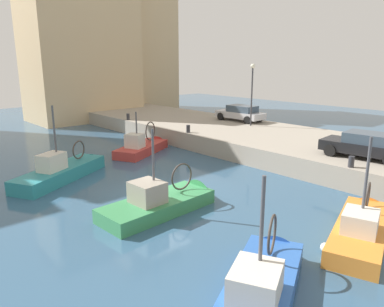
{
  "coord_description": "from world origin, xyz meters",
  "views": [
    {
      "loc": [
        -9.92,
        -13.57,
        6.24
      ],
      "look_at": [
        3.41,
        1.21,
        1.2
      ],
      "focal_mm": 34.31,
      "sensor_mm": 36.0,
      "label": 1
    }
  ],
  "objects_px": {
    "fishing_boat_green": "(166,207)",
    "parked_car_silver": "(241,113)",
    "fishing_boat_orange": "(361,233)",
    "fishing_boat_blue": "(263,288)",
    "mooring_bollard_mid": "(188,129)",
    "parked_car_black": "(367,145)",
    "fishing_boat_red": "(144,150)",
    "mooring_bollard_south": "(351,162)",
    "quay_streetlamp": "(252,84)",
    "fishing_boat_teal": "(65,176)",
    "mooring_bollard_north": "(128,117)"
  },
  "relations": [
    {
      "from": "mooring_bollard_mid",
      "to": "mooring_bollard_south",
      "type": "bearing_deg",
      "value": -90.0
    },
    {
      "from": "parked_car_silver",
      "to": "fishing_boat_blue",
      "type": "bearing_deg",
      "value": -137.64
    },
    {
      "from": "parked_car_silver",
      "to": "fishing_boat_red",
      "type": "bearing_deg",
      "value": 177.92
    },
    {
      "from": "parked_car_black",
      "to": "fishing_boat_orange",
      "type": "bearing_deg",
      "value": -156.76
    },
    {
      "from": "fishing_boat_teal",
      "to": "parked_car_silver",
      "type": "height_order",
      "value": "fishing_boat_teal"
    },
    {
      "from": "fishing_boat_teal",
      "to": "mooring_bollard_mid",
      "type": "height_order",
      "value": "fishing_boat_teal"
    },
    {
      "from": "fishing_boat_teal",
      "to": "fishing_boat_red",
      "type": "height_order",
      "value": "fishing_boat_teal"
    },
    {
      "from": "fishing_boat_orange",
      "to": "fishing_boat_blue",
      "type": "bearing_deg",
      "value": 176.79
    },
    {
      "from": "fishing_boat_orange",
      "to": "mooring_bollard_north",
      "type": "distance_m",
      "value": 23.02
    },
    {
      "from": "mooring_bollard_south",
      "to": "parked_car_silver",
      "type": "bearing_deg",
      "value": 62.03
    },
    {
      "from": "fishing_boat_orange",
      "to": "mooring_bollard_south",
      "type": "xyz_separation_m",
      "value": [
        4.36,
        2.56,
        1.37
      ]
    },
    {
      "from": "fishing_boat_blue",
      "to": "mooring_bollard_north",
      "type": "height_order",
      "value": "fishing_boat_blue"
    },
    {
      "from": "fishing_boat_blue",
      "to": "quay_streetlamp",
      "type": "height_order",
      "value": "quay_streetlamp"
    },
    {
      "from": "mooring_bollard_south",
      "to": "quay_streetlamp",
      "type": "height_order",
      "value": "quay_streetlamp"
    },
    {
      "from": "fishing_boat_green",
      "to": "fishing_boat_teal",
      "type": "xyz_separation_m",
      "value": [
        -1.37,
        7.17,
        -0.01
      ]
    },
    {
      "from": "parked_car_black",
      "to": "mooring_bollard_mid",
      "type": "height_order",
      "value": "parked_car_black"
    },
    {
      "from": "fishing_boat_green",
      "to": "mooring_bollard_mid",
      "type": "height_order",
      "value": "fishing_boat_green"
    },
    {
      "from": "mooring_bollard_south",
      "to": "mooring_bollard_mid",
      "type": "height_order",
      "value": "same"
    },
    {
      "from": "fishing_boat_blue",
      "to": "mooring_bollard_mid",
      "type": "height_order",
      "value": "fishing_boat_blue"
    },
    {
      "from": "fishing_boat_orange",
      "to": "parked_car_silver",
      "type": "distance_m",
      "value": 19.27
    },
    {
      "from": "parked_car_silver",
      "to": "mooring_bollard_south",
      "type": "xyz_separation_m",
      "value": [
        -6.89,
        -12.97,
        -0.42
      ]
    },
    {
      "from": "quay_streetlamp",
      "to": "mooring_bollard_south",
      "type": "bearing_deg",
      "value": -117.51
    },
    {
      "from": "fishing_boat_red",
      "to": "mooring_bollard_mid",
      "type": "relative_size",
      "value": 10.32
    },
    {
      "from": "fishing_boat_red",
      "to": "mooring_bollard_south",
      "type": "xyz_separation_m",
      "value": [
        2.95,
        -13.33,
        1.36
      ]
    },
    {
      "from": "fishing_boat_teal",
      "to": "mooring_bollard_north",
      "type": "bearing_deg",
      "value": 42.06
    },
    {
      "from": "parked_car_black",
      "to": "mooring_bollard_mid",
      "type": "bearing_deg",
      "value": 101.21
    },
    {
      "from": "mooring_bollard_north",
      "to": "quay_streetlamp",
      "type": "relative_size",
      "value": 0.11
    },
    {
      "from": "fishing_boat_green",
      "to": "mooring_bollard_south",
      "type": "distance_m",
      "value": 9.32
    },
    {
      "from": "fishing_boat_red",
      "to": "fishing_boat_orange",
      "type": "bearing_deg",
      "value": -95.08
    },
    {
      "from": "fishing_boat_green",
      "to": "mooring_bollard_north",
      "type": "xyz_separation_m",
      "value": [
        8.23,
        15.83,
        1.36
      ]
    },
    {
      "from": "fishing_boat_red",
      "to": "parked_car_silver",
      "type": "bearing_deg",
      "value": -2.08
    },
    {
      "from": "quay_streetlamp",
      "to": "fishing_boat_red",
      "type": "bearing_deg",
      "value": 163.9
    },
    {
      "from": "fishing_boat_green",
      "to": "quay_streetlamp",
      "type": "bearing_deg",
      "value": 25.7
    },
    {
      "from": "mooring_bollard_mid",
      "to": "fishing_boat_red",
      "type": "bearing_deg",
      "value": 155.73
    },
    {
      "from": "fishing_boat_green",
      "to": "parked_car_silver",
      "type": "distance_m",
      "value": 17.59
    },
    {
      "from": "mooring_bollard_south",
      "to": "quay_streetlamp",
      "type": "xyz_separation_m",
      "value": [
        5.65,
        10.85,
        2.98
      ]
    },
    {
      "from": "fishing_boat_red",
      "to": "mooring_bollard_mid",
      "type": "height_order",
      "value": "fishing_boat_red"
    },
    {
      "from": "fishing_boat_red",
      "to": "fishing_boat_green",
      "type": "bearing_deg",
      "value": -119.94
    },
    {
      "from": "fishing_boat_orange",
      "to": "fishing_boat_green",
      "type": "height_order",
      "value": "fishing_boat_orange"
    },
    {
      "from": "fishing_boat_orange",
      "to": "mooring_bollard_north",
      "type": "height_order",
      "value": "fishing_boat_orange"
    },
    {
      "from": "fishing_boat_teal",
      "to": "mooring_bollard_south",
      "type": "relative_size",
      "value": 12.09
    },
    {
      "from": "fishing_boat_red",
      "to": "parked_car_black",
      "type": "bearing_deg",
      "value": -67.97
    },
    {
      "from": "fishing_boat_blue",
      "to": "parked_car_silver",
      "type": "relative_size",
      "value": 1.32
    },
    {
      "from": "fishing_boat_orange",
      "to": "mooring_bollard_south",
      "type": "relative_size",
      "value": 11.61
    },
    {
      "from": "mooring_bollard_mid",
      "to": "parked_car_black",
      "type": "bearing_deg",
      "value": -78.79
    },
    {
      "from": "fishing_boat_red",
      "to": "mooring_bollard_south",
      "type": "distance_m",
      "value": 13.72
    },
    {
      "from": "fishing_boat_red",
      "to": "fishing_boat_blue",
      "type": "distance_m",
      "value": 17.03
    },
    {
      "from": "parked_car_black",
      "to": "quay_streetlamp",
      "type": "distance_m",
      "value": 11.34
    },
    {
      "from": "mooring_bollard_north",
      "to": "parked_car_black",
      "type": "bearing_deg",
      "value": -83.29
    },
    {
      "from": "fishing_boat_orange",
      "to": "parked_car_silver",
      "type": "height_order",
      "value": "fishing_boat_orange"
    }
  ]
}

